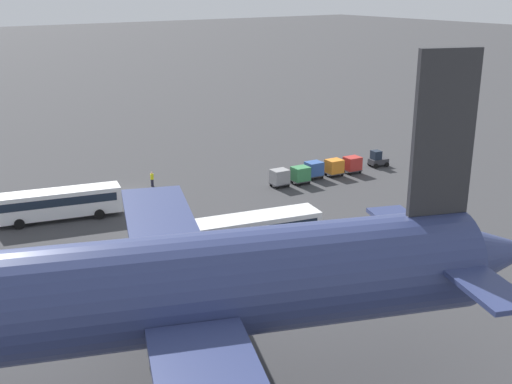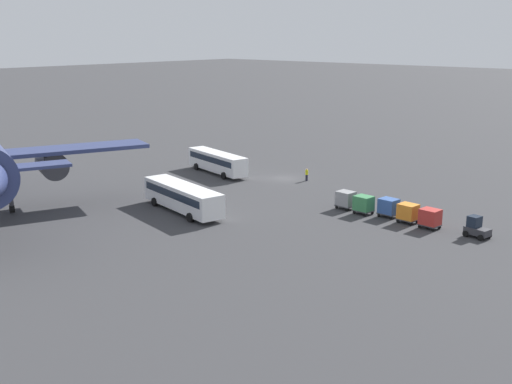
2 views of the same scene
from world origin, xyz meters
The scene contains 11 objects.
ground_plane centered at (0.00, 0.00, 0.00)m, with size 600.00×600.00×0.00m, color #38383A.
airplane centered at (14.32, 36.88, 7.28)m, with size 44.58×37.69×19.34m.
shuttle_bus_near centered at (9.26, 3.84, 1.82)m, with size 12.44×5.27×3.02m.
shuttle_bus_far centered at (-2.15, 20.80, 1.84)m, with size 13.30×5.53×3.05m.
baggage_tug centered at (-30.76, 7.89, 0.94)m, with size 2.59×1.99×2.10m.
worker_person centered at (-3.22, -0.84, 0.87)m, with size 0.38×0.38×1.74m.
cargo_cart_red centered at (-26.01, 8.30, 1.19)m, with size 2.11×1.82×2.06m.
cargo_cart_orange centered at (-23.32, 7.99, 1.19)m, with size 2.11×1.82×2.06m.
cargo_cart_blue centered at (-20.63, 7.38, 1.19)m, with size 2.11×1.82×2.06m.
cargo_cart_green centered at (-17.94, 8.17, 1.19)m, with size 2.11×1.82×2.06m.
cargo_cart_grey centered at (-15.25, 7.71, 1.19)m, with size 2.11×1.82×2.06m.
Camera 1 is at (27.14, 64.30, 22.55)m, focal length 45.00 mm.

